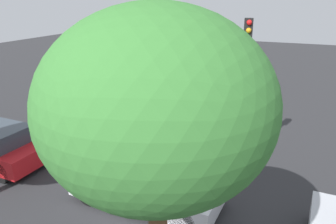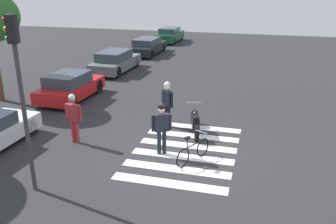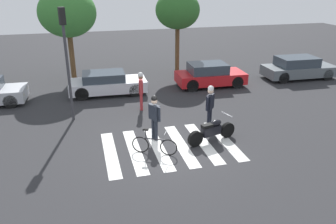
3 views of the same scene
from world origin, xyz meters
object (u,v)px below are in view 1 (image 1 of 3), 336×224
Objects in this scene: leaning_bicycle at (197,109)px; officer_by_motorcycle at (183,101)px; officer_on_foot at (129,97)px; pedestrian_bystander at (148,126)px; police_motorcycle at (149,104)px; car_white_van at (149,184)px; traffic_light_pole at (245,73)px.

leaning_bicycle is 1.38m from officer_by_motorcycle.
pedestrian_bystander is (-2.40, 2.87, -0.02)m from officer_on_foot.
officer_by_motorcycle is (-2.48, -0.47, -0.04)m from officer_on_foot.
officer_on_foot is (2.75, 1.62, 0.76)m from leaning_bicycle.
officer_by_motorcycle is at bearing 160.17° from police_motorcycle.
officer_by_motorcycle is (-2.11, 0.76, 0.62)m from police_motorcycle.
officer_by_motorcycle is at bearing -77.99° from car_white_van.
car_white_van is at bearing 98.03° from leaning_bicycle.
police_motorcycle is 2.32m from officer_by_motorcycle.
leaning_bicycle is 5.74m from traffic_light_pole.
officer_by_motorcycle is 4.80m from traffic_light_pole.
leaning_bicycle is 0.81× the size of officer_on_foot.
traffic_light_pole is (-2.86, 4.07, 2.88)m from leaning_bicycle.
pedestrian_bystander is at bearing -63.66° from car_white_van.
traffic_light_pole reaches higher than officer_by_motorcycle.
pedestrian_bystander is at bearing 116.30° from police_motorcycle.
officer_by_motorcycle reaches higher than police_motorcycle.
traffic_light_pole is (-5.24, 3.67, 2.78)m from police_motorcycle.
police_motorcycle reaches higher than leaning_bicycle.
police_motorcycle is 1.14× the size of pedestrian_bystander.
pedestrian_bystander reaches higher than car_white_van.
police_motorcycle is 6.98m from traffic_light_pole.
car_white_van reaches higher than leaning_bicycle.
officer_on_foot reaches higher than pedestrian_bystander.
officer_on_foot is (0.37, 1.23, 0.66)m from police_motorcycle.
car_white_van is (-1.39, 2.80, -0.49)m from pedestrian_bystander.
officer_on_foot is 3.74m from pedestrian_bystander.
police_motorcycle is at bearing -63.70° from pedestrian_bystander.
traffic_light_pole is (-1.83, -3.22, 2.63)m from car_white_van.
leaning_bicycle is 3.28m from officer_on_foot.
car_white_van is 4.55m from traffic_light_pole.
car_white_van is at bearing 60.38° from traffic_light_pole.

